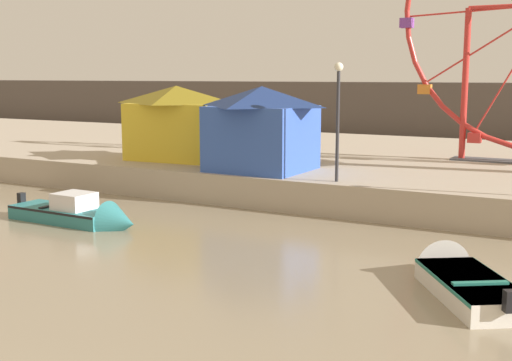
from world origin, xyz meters
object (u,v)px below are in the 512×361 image
Objects in this scene: motorboat_teal_painted at (83,215)px; promenade_lamp_far at (338,105)px; motorboat_white_red_stripe at (457,277)px; carnival_booth_yellow_awning at (177,122)px; carnival_booth_blue_tent at (262,127)px.

motorboat_teal_painted is 1.26× the size of promenade_lamp_far.
motorboat_white_red_stripe is 16.96m from carnival_booth_yellow_awning.
carnival_booth_yellow_awning is (-1.73, 7.95, 2.60)m from motorboat_teal_painted.
motorboat_white_red_stripe is 12.42m from carnival_booth_blue_tent.
promenade_lamp_far reaches higher than motorboat_white_red_stripe.
promenade_lamp_far is at bearing -19.02° from carnival_booth_yellow_awning.
motorboat_teal_painted is at bearing -140.98° from promenade_lamp_far.
promenade_lamp_far is at bearing 40.68° from motorboat_teal_painted.
motorboat_teal_painted is 1.12× the size of carnival_booth_yellow_awning.
carnival_booth_blue_tent reaches higher than motorboat_teal_painted.
motorboat_teal_painted is 1.20× the size of motorboat_white_red_stripe.
promenade_lamp_far reaches higher than motorboat_teal_painted.
carnival_booth_yellow_awning reaches higher than motorboat_white_red_stripe.
carnival_booth_blue_tent is 4.06m from promenade_lamp_far.
promenade_lamp_far is (3.73, -1.27, 0.99)m from carnival_booth_blue_tent.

